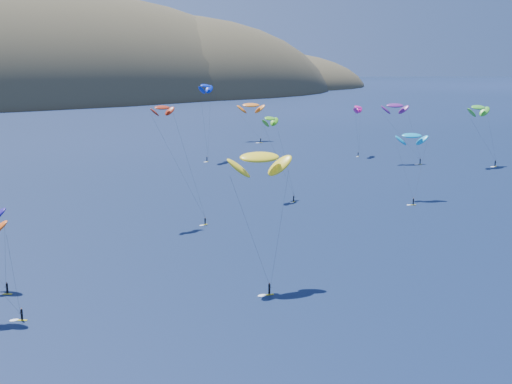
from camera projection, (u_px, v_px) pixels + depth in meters
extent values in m
ellipsoid|color=#3D3526|center=(169.00, 104.00, 637.21)|extent=(320.00, 220.00, 156.00)
ellipsoid|color=#3D3526|center=(259.00, 92.00, 731.60)|extent=(240.00, 180.00, 84.00)
cube|color=gold|center=(22.00, 320.00, 103.38)|extent=(1.41, 1.14, 0.08)
cylinder|color=black|center=(22.00, 315.00, 103.20)|extent=(0.33, 0.33, 1.52)
sphere|color=#8C6047|center=(21.00, 309.00, 103.03)|extent=(0.25, 0.25, 0.25)
cube|color=gold|center=(269.00, 295.00, 114.20)|extent=(1.55, 0.68, 0.08)
cylinder|color=black|center=(269.00, 289.00, 114.02)|extent=(0.35, 0.35, 1.60)
sphere|color=#8C6047|center=(269.00, 283.00, 113.83)|extent=(0.27, 0.27, 0.27)
ellipsoid|color=yellow|center=(259.00, 157.00, 117.32)|extent=(11.30, 6.67, 5.92)
cube|color=gold|center=(294.00, 202.00, 183.41)|extent=(1.34, 0.96, 0.07)
cylinder|color=black|center=(294.00, 199.00, 183.25)|extent=(0.31, 0.31, 1.40)
sphere|color=#8C6047|center=(294.00, 196.00, 183.09)|extent=(0.24, 0.24, 0.24)
ellipsoid|color=#55C121|center=(270.00, 118.00, 185.61)|extent=(7.55, 6.07, 3.82)
cube|color=gold|center=(207.00, 162.00, 248.94)|extent=(1.41, 1.22, 0.08)
cylinder|color=black|center=(207.00, 159.00, 248.76)|extent=(0.34, 0.34, 1.56)
sphere|color=#8C6047|center=(207.00, 156.00, 248.58)|extent=(0.26, 0.26, 0.26)
ellipsoid|color=#0421B7|center=(205.00, 86.00, 249.78)|extent=(9.47, 8.60, 4.91)
cube|color=gold|center=(413.00, 205.00, 179.80)|extent=(1.39, 0.98, 0.08)
cylinder|color=black|center=(413.00, 202.00, 179.63)|extent=(0.32, 0.32, 1.46)
sphere|color=#8C6047|center=(413.00, 198.00, 179.47)|extent=(0.24, 0.24, 0.24)
ellipsoid|color=#0A96CC|center=(412.00, 136.00, 186.40)|extent=(9.03, 7.16, 4.58)
cube|color=gold|center=(420.00, 164.00, 243.21)|extent=(1.65, 0.97, 0.09)
cylinder|color=black|center=(420.00, 161.00, 243.01)|extent=(0.37, 0.37, 1.70)
sphere|color=#8C6047|center=(420.00, 158.00, 242.82)|extent=(0.28, 0.28, 0.28)
ellipsoid|color=#671E7A|center=(395.00, 105.00, 245.02)|extent=(10.46, 7.38, 5.32)
cube|color=gold|center=(358.00, 156.00, 261.09)|extent=(1.21, 1.02, 0.07)
cylinder|color=black|center=(358.00, 154.00, 260.94)|extent=(0.29, 0.29, 1.32)
sphere|color=#8C6047|center=(358.00, 152.00, 260.78)|extent=(0.22, 0.22, 0.22)
ellipsoid|color=#E0148D|center=(358.00, 107.00, 261.49)|extent=(7.94, 7.09, 4.09)
cube|color=gold|center=(205.00, 225.00, 159.70)|extent=(1.31, 0.63, 0.07)
cylinder|color=black|center=(205.00, 221.00, 159.54)|extent=(0.30, 0.30, 1.35)
sphere|color=#8C6047|center=(205.00, 218.00, 159.39)|extent=(0.23, 0.23, 0.23)
ellipsoid|color=#A72710|center=(162.00, 108.00, 157.27)|extent=(6.46, 4.01, 3.35)
cube|color=gold|center=(7.00, 294.00, 114.48)|extent=(1.49, 1.18, 0.08)
cylinder|color=black|center=(7.00, 288.00, 114.30)|extent=(0.35, 0.35, 1.60)
sphere|color=#8C6047|center=(7.00, 283.00, 114.12)|extent=(0.27, 0.27, 0.27)
cube|color=gold|center=(261.00, 143.00, 298.85)|extent=(1.65, 0.94, 0.09)
cylinder|color=black|center=(261.00, 140.00, 298.65)|extent=(0.37, 0.37, 1.70)
sphere|color=#8C6047|center=(261.00, 138.00, 298.46)|extent=(0.28, 0.28, 0.28)
ellipsoid|color=orange|center=(251.00, 105.00, 304.67)|extent=(12.49, 8.62, 6.36)
cube|color=gold|center=(495.00, 166.00, 238.68)|extent=(1.62, 0.60, 0.09)
cylinder|color=black|center=(495.00, 163.00, 238.49)|extent=(0.37, 0.37, 1.69)
sphere|color=#8C6047|center=(495.00, 161.00, 238.29)|extent=(0.28, 0.28, 0.28)
ellipsoid|color=green|center=(478.00, 107.00, 238.64)|extent=(10.56, 5.65, 5.67)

